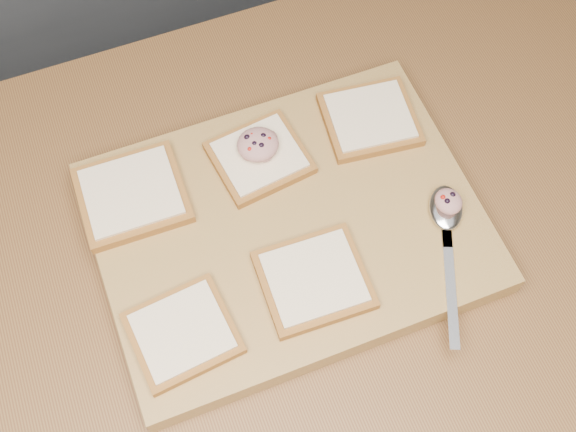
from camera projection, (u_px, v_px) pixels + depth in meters
name	position (u px, v px, depth m)	size (l,w,h in m)	color
ground	(330.00, 399.00, 1.70)	(4.00, 4.00, 0.00)	#515459
island_counter	(343.00, 341.00, 1.29)	(2.00, 0.80, 0.90)	slate
cutting_board	(288.00, 227.00, 0.88)	(0.45, 0.34, 0.04)	#A48146
bread_far_left	(132.00, 195.00, 0.87)	(0.13, 0.12, 0.02)	#9B5D28
bread_far_center	(260.00, 157.00, 0.90)	(0.12, 0.11, 0.02)	#9B5D28
bread_far_right	(370.00, 119.00, 0.92)	(0.13, 0.12, 0.02)	#9B5D28
bread_near_left	(183.00, 333.00, 0.79)	(0.12, 0.11, 0.02)	#9B5D28
bread_near_center	(314.00, 280.00, 0.82)	(0.12, 0.11, 0.02)	#9B5D28
tuna_salad_dollop	(258.00, 144.00, 0.88)	(0.05, 0.05, 0.02)	tan
spoon	(446.00, 219.00, 0.86)	(0.11, 0.20, 0.01)	silver
spoon_salad	(448.00, 201.00, 0.85)	(0.03, 0.04, 0.02)	tan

